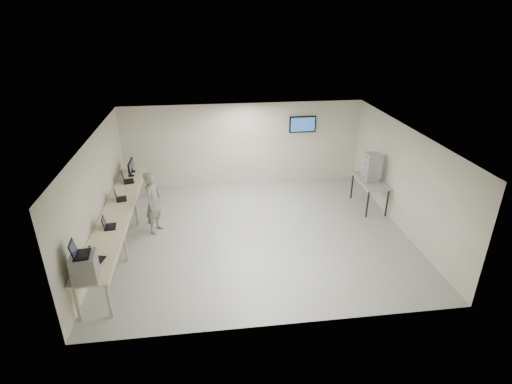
{
  "coord_description": "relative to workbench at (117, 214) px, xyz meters",
  "views": [
    {
      "loc": [
        -1.24,
        -9.35,
        5.61
      ],
      "look_at": [
        0.0,
        0.2,
        1.15
      ],
      "focal_mm": 28.0,
      "sensor_mm": 36.0,
      "label": 1
    }
  ],
  "objects": [
    {
      "name": "room",
      "position": [
        3.62,
        0.06,
        0.58
      ],
      "size": [
        8.01,
        7.01,
        2.81
      ],
      "color": "#B5B4A8",
      "rests_on": "ground"
    },
    {
      "name": "laptop_3",
      "position": [
        -0.07,
        1.94,
        0.15
      ],
      "size": [
        0.41,
        0.45,
        0.31
      ],
      "rotation": [
        0.0,
        0.0,
        0.24
      ],
      "color": "black",
      "rests_on": "workbench"
    },
    {
      "name": "monitor_near",
      "position": [
        -0.01,
        2.41,
        0.33
      ],
      "size": [
        0.19,
        0.44,
        0.43
      ],
      "color": "black",
      "rests_on": "workbench"
    },
    {
      "name": "laptop_on_box",
      "position": [
        -0.12,
        -2.75,
        0.68
      ],
      "size": [
        0.35,
        0.41,
        0.3
      ],
      "rotation": [
        0.0,
        0.0,
        0.11
      ],
      "color": "black",
      "rests_on": "equipment_box"
    },
    {
      "name": "side_table",
      "position": [
        7.19,
        1.14,
        -0.0
      ],
      "size": [
        0.7,
        1.49,
        0.9
      ],
      "color": "gray",
      "rests_on": "ground"
    },
    {
      "name": "soldier",
      "position": [
        0.86,
        0.49,
        0.04
      ],
      "size": [
        0.61,
        0.74,
        1.74
      ],
      "primitive_type": "imported",
      "rotation": [
        0.0,
        0.0,
        1.21
      ],
      "color": "#5B604F",
      "rests_on": "ground"
    },
    {
      "name": "workbench",
      "position": [
        0.0,
        0.0,
        0.0
      ],
      "size": [
        0.76,
        6.0,
        0.9
      ],
      "color": "beige",
      "rests_on": "ground"
    },
    {
      "name": "laptop_1",
      "position": [
        -0.07,
        -0.78,
        0.14
      ],
      "size": [
        0.32,
        0.38,
        0.27
      ],
      "rotation": [
        0.0,
        0.0,
        0.11
      ],
      "color": "black",
      "rests_on": "workbench"
    },
    {
      "name": "monitor_far",
      "position": [
        -0.01,
        2.75,
        0.33
      ],
      "size": [
        0.19,
        0.42,
        0.42
      ],
      "color": "black",
      "rests_on": "workbench"
    },
    {
      "name": "storage_bins",
      "position": [
        7.17,
        1.14,
        0.49
      ],
      "size": [
        0.4,
        0.44,
        0.84
      ],
      "color": "#B1B1B1",
      "rests_on": "side_table"
    },
    {
      "name": "laptop_0",
      "position": [
        -0.08,
        -2.2,
        0.15
      ],
      "size": [
        0.39,
        0.43,
        0.29
      ],
      "rotation": [
        0.0,
        0.0,
        -0.24
      ],
      "color": "black",
      "rests_on": "workbench"
    },
    {
      "name": "laptop_2",
      "position": [
        -0.07,
        0.73,
        0.15
      ],
      "size": [
        0.37,
        0.41,
        0.28
      ],
      "rotation": [
        0.0,
        0.0,
        0.23
      ],
      "color": "black",
      "rests_on": "workbench"
    },
    {
      "name": "equipment_box",
      "position": [
        -0.06,
        -2.75,
        0.34
      ],
      "size": [
        0.5,
        0.55,
        0.53
      ],
      "primitive_type": "cube",
      "rotation": [
        0.0,
        0.0,
        0.11
      ],
      "color": "gray",
      "rests_on": "workbench"
    }
  ]
}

